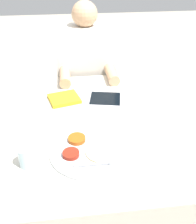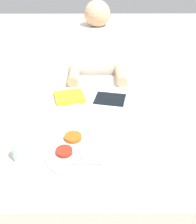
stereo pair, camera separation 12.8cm
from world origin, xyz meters
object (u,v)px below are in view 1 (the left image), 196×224
object	(u,v)px
tablet_device	(105,99)
person_diner	(87,90)
drinking_glass	(27,157)
thali_tray	(88,151)
red_notebook	(64,99)

from	to	relation	value
tablet_device	person_diner	xyz separation A→B (m)	(-0.07, 0.47, -0.18)
drinking_glass	thali_tray	bearing A→B (deg)	10.64
tablet_device	person_diner	world-z (taller)	person_diner
tablet_device	person_diner	size ratio (longest dim) A/B	0.19
person_diner	red_notebook	bearing A→B (deg)	-110.14
red_notebook	tablet_device	world-z (taller)	red_notebook
drinking_glass	person_diner	bearing A→B (deg)	71.62
tablet_device	drinking_glass	distance (m)	0.63
person_diner	drinking_glass	xyz separation A→B (m)	(-0.32, -0.96, 0.22)
thali_tray	red_notebook	bearing A→B (deg)	101.28
red_notebook	person_diner	xyz separation A→B (m)	(0.16, 0.45, -0.18)
thali_tray	person_diner	size ratio (longest dim) A/B	0.28
thali_tray	tablet_device	distance (m)	0.46
person_diner	drinking_glass	size ratio (longest dim) A/B	13.77
red_notebook	drinking_glass	bearing A→B (deg)	-106.81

